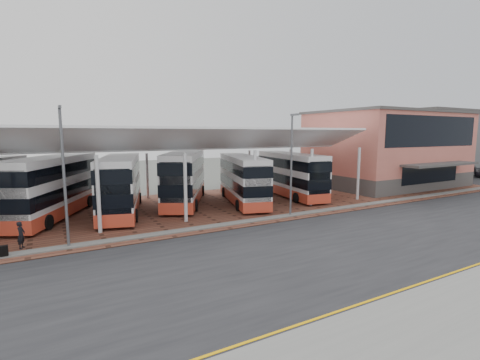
% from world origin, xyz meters
% --- Properties ---
extents(ground, '(140.00, 140.00, 0.00)m').
position_xyz_m(ground, '(0.00, 0.00, 0.00)').
color(ground, '#4C4F49').
extents(road, '(120.00, 14.00, 0.02)m').
position_xyz_m(road, '(0.00, -1.00, 0.01)').
color(road, black).
rests_on(road, ground).
extents(forecourt, '(72.00, 16.00, 0.06)m').
position_xyz_m(forecourt, '(2.00, 13.00, 0.03)').
color(forecourt, brown).
rests_on(forecourt, ground).
extents(north_kerb, '(120.00, 0.80, 0.14)m').
position_xyz_m(north_kerb, '(0.00, 6.20, 0.07)').
color(north_kerb, slate).
rests_on(north_kerb, ground).
extents(yellow_line_near, '(120.00, 0.12, 0.01)m').
position_xyz_m(yellow_line_near, '(0.00, -7.00, 0.03)').
color(yellow_line_near, '#DB9B00').
rests_on(yellow_line_near, road).
extents(yellow_line_far, '(120.00, 0.12, 0.01)m').
position_xyz_m(yellow_line_far, '(0.00, -6.70, 0.03)').
color(yellow_line_far, '#DB9B00').
rests_on(yellow_line_far, road).
extents(canopy, '(37.00, 11.63, 7.07)m').
position_xyz_m(canopy, '(-6.00, 13.94, 5.80)').
color(canopy, silver).
rests_on(canopy, ground).
extents(terminal, '(18.40, 14.40, 9.25)m').
position_xyz_m(terminal, '(23.00, 13.92, 4.66)').
color(terminal, '#4C4947').
rests_on(terminal, ground).
extents(warehouse, '(30.50, 20.50, 10.25)m').
position_xyz_m(warehouse, '(48.00, 24.00, 5.15)').
color(warehouse, '#5D6062').
rests_on(warehouse, ground).
extents(lamp_west, '(0.16, 0.90, 8.07)m').
position_xyz_m(lamp_west, '(-14.00, 6.27, 4.36)').
color(lamp_west, '#5B5D63').
rests_on(lamp_west, ground).
extents(lamp_east, '(0.16, 0.90, 8.07)m').
position_xyz_m(lamp_east, '(2.00, 6.27, 4.36)').
color(lamp_east, '#5B5D63').
rests_on(lamp_east, ground).
extents(bus_1, '(7.48, 11.51, 4.75)m').
position_xyz_m(bus_1, '(-14.54, 14.77, 2.42)').
color(bus_1, white).
rests_on(bus_1, forecourt).
extents(bus_2, '(5.50, 11.56, 4.65)m').
position_xyz_m(bus_2, '(-9.62, 13.86, 2.37)').
color(bus_2, white).
rests_on(bus_2, forecourt).
extents(bus_3, '(7.80, 11.61, 4.82)m').
position_xyz_m(bus_3, '(-3.60, 15.14, 2.46)').
color(bus_3, white).
rests_on(bus_3, forecourt).
extents(bus_4, '(5.36, 10.95, 4.41)m').
position_xyz_m(bus_4, '(1.21, 12.61, 2.25)').
color(bus_4, white).
rests_on(bus_4, forecourt).
extents(bus_5, '(4.10, 11.13, 4.48)m').
position_xyz_m(bus_5, '(7.26, 13.21, 2.29)').
color(bus_5, white).
rests_on(bus_5, forecourt).
extents(pedestrian, '(0.54, 0.66, 1.56)m').
position_xyz_m(pedestrian, '(-16.35, 7.29, 0.84)').
color(pedestrian, black).
rests_on(pedestrian, forecourt).
extents(suitcase, '(0.37, 0.27, 0.64)m').
position_xyz_m(suitcase, '(-17.08, 6.00, 0.38)').
color(suitcase, black).
rests_on(suitcase, forecourt).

